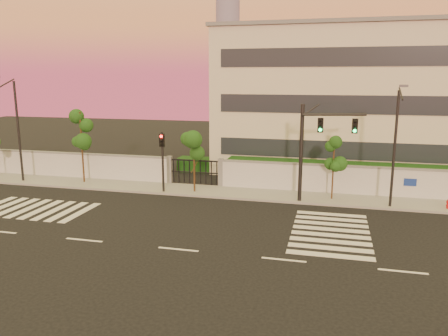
# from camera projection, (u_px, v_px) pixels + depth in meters

# --- Properties ---
(ground) EXTENTS (120.00, 120.00, 0.00)m
(ground) POSITION_uv_depth(u_px,v_px,m) (178.00, 249.00, 20.71)
(ground) COLOR black
(ground) RESTS_ON ground
(sidewalk) EXTENTS (60.00, 3.00, 0.15)m
(sidewalk) POSITION_uv_depth(u_px,v_px,m) (229.00, 192.00, 30.67)
(sidewalk) COLOR gray
(sidewalk) RESTS_ON ground
(perimeter_wall) EXTENTS (60.00, 0.36, 2.20)m
(perimeter_wall) POSITION_uv_depth(u_px,v_px,m) (235.00, 174.00, 31.86)
(perimeter_wall) COLOR #B9BCC1
(perimeter_wall) RESTS_ON ground
(hedge_row) EXTENTS (41.00, 4.25, 1.80)m
(hedge_row) POSITION_uv_depth(u_px,v_px,m) (256.00, 171.00, 34.26)
(hedge_row) COLOR #153610
(hedge_row) RESTS_ON ground
(institutional_building) EXTENTS (24.40, 12.40, 12.25)m
(institutional_building) POSITION_uv_depth(u_px,v_px,m) (359.00, 99.00, 38.21)
(institutional_building) COLOR beige
(institutional_building) RESTS_ON ground
(road_markings) EXTENTS (57.00, 7.62, 0.02)m
(road_markings) POSITION_uv_depth(u_px,v_px,m) (175.00, 222.00, 24.65)
(road_markings) COLOR silver
(road_markings) RESTS_ON ground
(street_tree_c) EXTENTS (1.64, 1.31, 5.50)m
(street_tree_c) POSITION_uv_depth(u_px,v_px,m) (81.00, 131.00, 32.71)
(street_tree_c) COLOR #382314
(street_tree_c) RESTS_ON ground
(street_tree_d) EXTENTS (1.57, 1.25, 4.20)m
(street_tree_d) POSITION_uv_depth(u_px,v_px,m) (194.00, 150.00, 30.11)
(street_tree_d) COLOR #382314
(street_tree_d) RESTS_ON ground
(street_tree_e) EXTENTS (1.34, 1.07, 4.34)m
(street_tree_e) POSITION_uv_depth(u_px,v_px,m) (334.00, 153.00, 28.25)
(street_tree_e) COLOR #382314
(street_tree_e) RESTS_ON ground
(traffic_signal_main) EXTENTS (4.00, 1.11, 6.38)m
(traffic_signal_main) POSITION_uv_depth(u_px,v_px,m) (314.00, 142.00, 27.45)
(traffic_signal_main) COLOR black
(traffic_signal_main) RESTS_ON ground
(traffic_signal_secondary) EXTENTS (0.34, 0.33, 4.37)m
(traffic_signal_secondary) POSITION_uv_depth(u_px,v_px,m) (162.00, 155.00, 30.13)
(traffic_signal_secondary) COLOR black
(traffic_signal_secondary) RESTS_ON ground
(streetlight_west) EXTENTS (0.48, 1.95, 8.11)m
(streetlight_west) POSITION_uv_depth(u_px,v_px,m) (16.00, 126.00, 32.93)
(streetlight_west) COLOR black
(streetlight_west) RESTS_ON ground
(streetlight_east) EXTENTS (0.45, 1.83, 7.61)m
(streetlight_east) POSITION_uv_depth(u_px,v_px,m) (395.00, 143.00, 26.22)
(streetlight_east) COLOR black
(streetlight_east) RESTS_ON ground
(fire_hydrant) EXTENTS (0.30, 0.29, 0.77)m
(fire_hydrant) POSITION_uv_depth(u_px,v_px,m) (448.00, 205.00, 26.63)
(fire_hydrant) COLOR red
(fire_hydrant) RESTS_ON ground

